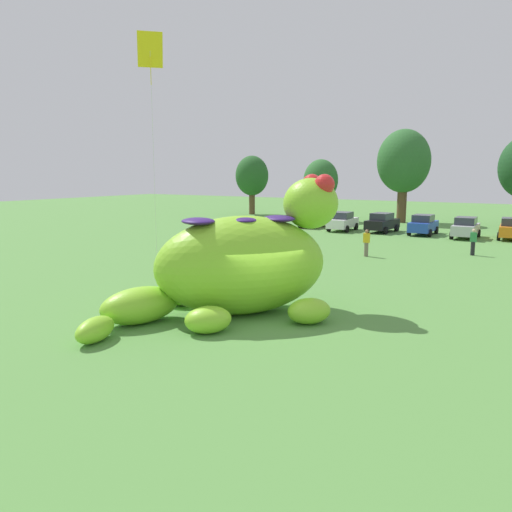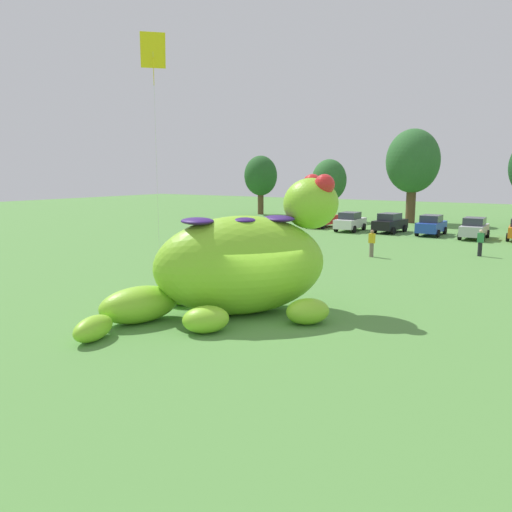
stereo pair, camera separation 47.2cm
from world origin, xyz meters
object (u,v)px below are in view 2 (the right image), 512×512
car_blue (431,225)px  spectator_wandering (480,243)px  car_silver (474,228)px  car_red (322,219)px  car_black (390,223)px  spectator_near_inflatable (271,230)px  car_white (350,222)px  giant_inflatable_creature (241,264)px  spectator_by_cars (372,243)px  tethered_flying_kite (153,55)px

car_blue → spectator_wandering: (5.35, -9.55, -0.01)m
car_silver → car_red: bearing=174.9°
car_black → spectator_near_inflatable: size_ratio=2.48×
car_white → car_blue: size_ratio=1.01×
spectator_near_inflatable → giant_inflatable_creature: bearing=-62.0°
car_silver → spectator_near_inflatable: car_silver is taller
spectator_near_inflatable → spectator_by_cars: 9.86m
car_red → car_white: size_ratio=1.02×
car_blue → car_black: bearing=-179.7°
giant_inflatable_creature → car_black: (-3.60, 28.59, -1.04)m
car_red → tethered_flying_kite: size_ratio=0.37×
tethered_flying_kite → spectator_by_cars: bearing=66.0°
car_blue → spectator_near_inflatable: size_ratio=2.40×
giant_inflatable_creature → spectator_by_cars: size_ratio=5.68×
car_black → spectator_near_inflatable: car_black is taller
giant_inflatable_creature → spectator_by_cars: giant_inflatable_creature is taller
spectator_wandering → car_black: bearing=133.1°
car_blue → car_white: bearing=-173.4°
giant_inflatable_creature → tethered_flying_kite: (-6.17, 2.13, 8.51)m
spectator_near_inflatable → tethered_flying_kite: 19.11m
car_black → car_silver: 7.10m
car_red → spectator_wandering: 18.81m
car_blue → tethered_flying_kite: 28.80m
car_blue → car_silver: (3.51, -0.65, 0.00)m
car_white → car_black: (3.43, 0.79, 0.00)m
car_red → tethered_flying_kite: bearing=-80.9°
spectator_near_inflatable → car_white: bearing=74.2°
giant_inflatable_creature → spectator_wandering: bearing=74.4°
car_black → car_red: bearing=174.9°
tethered_flying_kite → car_blue: bearing=77.0°
car_silver → tethered_flying_kite: 29.17m
car_silver → car_blue: bearing=169.5°
spectator_near_inflatable → spectator_wandering: (15.03, 0.76, 0.00)m
car_white → tethered_flying_kite: size_ratio=0.37×
car_black → car_silver: bearing=-5.1°
giant_inflatable_creature → car_white: size_ratio=2.34×
car_blue → spectator_wandering: bearing=-60.7°
giant_inflatable_creature → car_white: bearing=104.2°
car_black → spectator_by_cars: 13.87m
car_black → spectator_by_cars: size_ratio=2.48×
spectator_by_cars → car_white: bearing=117.6°
car_white → spectator_near_inflatable: size_ratio=2.43×
car_silver → spectator_wandering: car_silver is taller
car_white → car_silver: bearing=0.9°
giant_inflatable_creature → spectator_wandering: size_ratio=5.68×
car_silver → spectator_near_inflatable: bearing=-143.8°
giant_inflatable_creature → spectator_near_inflatable: 20.74m
car_red → car_blue: bearing=-3.3°
giant_inflatable_creature → spectator_by_cars: (-0.39, 15.09, -1.05)m
spectator_by_cars → spectator_near_inflatable: bearing=161.0°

